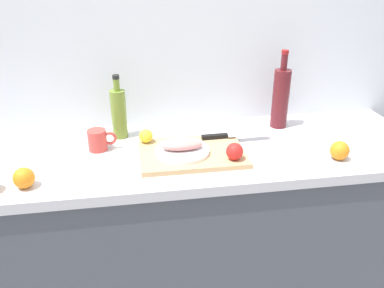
% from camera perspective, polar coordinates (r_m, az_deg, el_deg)
% --- Properties ---
extents(back_wall, '(3.20, 0.05, 2.50)m').
position_cam_1_polar(back_wall, '(1.80, -2.62, 13.86)').
color(back_wall, silver).
rests_on(back_wall, ground_plane).
extents(kitchen_counter, '(2.00, 0.60, 0.90)m').
position_cam_1_polar(kitchen_counter, '(1.86, -0.91, -13.30)').
color(kitchen_counter, '#4C5159').
rests_on(kitchen_counter, ground_plane).
extents(cutting_board, '(0.41, 0.29, 0.02)m').
position_cam_1_polar(cutting_board, '(1.56, 0.00, -1.32)').
color(cutting_board, tan).
rests_on(cutting_board, kitchen_counter).
extents(white_plate, '(0.21, 0.21, 0.01)m').
position_cam_1_polar(white_plate, '(1.54, -1.39, -1.01)').
color(white_plate, white).
rests_on(white_plate, cutting_board).
extents(fish_fillet, '(0.16, 0.07, 0.04)m').
position_cam_1_polar(fish_fillet, '(1.53, -1.40, -0.16)').
color(fish_fillet, tan).
rests_on(fish_fillet, white_plate).
extents(chef_knife, '(0.29, 0.04, 0.02)m').
position_cam_1_polar(chef_knife, '(1.67, 5.04, 1.21)').
color(chef_knife, silver).
rests_on(chef_knife, cutting_board).
extents(lemon_0, '(0.06, 0.06, 0.06)m').
position_cam_1_polar(lemon_0, '(1.63, -6.61, 1.16)').
color(lemon_0, yellow).
rests_on(lemon_0, cutting_board).
extents(tomato_0, '(0.06, 0.06, 0.06)m').
position_cam_1_polar(tomato_0, '(1.49, 6.12, -1.05)').
color(tomato_0, red).
rests_on(tomato_0, cutting_board).
extents(olive_oil_bottle, '(0.06, 0.06, 0.27)m').
position_cam_1_polar(olive_oil_bottle, '(1.71, -10.43, 4.44)').
color(olive_oil_bottle, olive).
rests_on(olive_oil_bottle, kitchen_counter).
extents(wine_bottle, '(0.07, 0.07, 0.35)m').
position_cam_1_polar(wine_bottle, '(1.83, 12.57, 6.56)').
color(wine_bottle, '#59191E').
rests_on(wine_bottle, kitchen_counter).
extents(coffee_mug_0, '(0.12, 0.08, 0.09)m').
position_cam_1_polar(coffee_mug_0, '(1.64, -13.28, 0.57)').
color(coffee_mug_0, '#CC3F38').
rests_on(coffee_mug_0, kitchen_counter).
extents(orange_1, '(0.07, 0.07, 0.07)m').
position_cam_1_polar(orange_1, '(1.63, 20.39, -0.87)').
color(orange_1, orange).
rests_on(orange_1, kitchen_counter).
extents(orange_2, '(0.07, 0.07, 0.07)m').
position_cam_1_polar(orange_2, '(1.46, -22.93, -4.50)').
color(orange_2, orange).
rests_on(orange_2, kitchen_counter).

